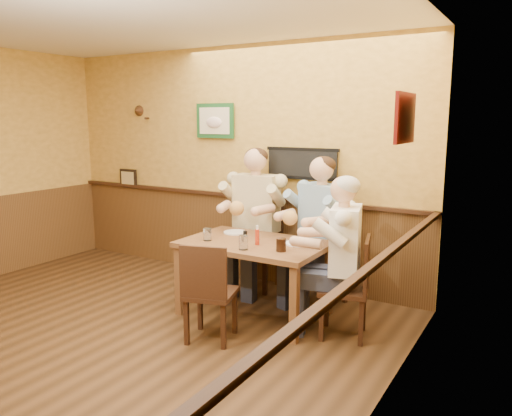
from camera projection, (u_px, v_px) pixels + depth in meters
The scene contains 17 objects.
room at pixel (85, 151), 4.03m from camera, with size 5.02×5.03×2.81m.
dining_table at pixel (254, 251), 4.93m from camera, with size 1.40×0.90×0.75m.
chair_back_left at pixel (257, 245), 5.75m from camera, with size 0.47×0.47×1.02m, color #381F12, non-canonical shape.
chair_back_right at pixel (322, 257), 5.30m from camera, with size 0.45×0.45×0.98m, color #381F12, non-canonical shape.
chair_right_end at pixel (344, 287), 4.47m from camera, with size 0.42×0.42×0.92m, color #381F12, non-canonical shape.
chair_near_side at pixel (211, 291), 4.40m from camera, with size 0.42×0.42×0.90m, color #381F12, non-canonical shape.
diner_tan_shirt at pixel (257, 226), 5.71m from camera, with size 0.67×0.67×1.46m, color beige, non-canonical shape.
diner_blue_polo at pixel (322, 238), 5.26m from camera, with size 0.65×0.65×1.40m, color #7B9CB9, non-canonical shape.
diner_white_elder at pixel (345, 266), 4.43m from camera, with size 0.61×0.61×1.31m, color white, non-canonical shape.
water_glass_left at pixel (207, 234), 4.95m from camera, with size 0.08×0.08×0.12m, color silver.
water_glass_mid at pixel (243, 243), 4.61m from camera, with size 0.09×0.09×0.13m, color white.
cola_tumbler at pixel (281, 245), 4.55m from camera, with size 0.09×0.09×0.12m, color black.
hot_sauce_bottle at pixel (257, 236), 4.78m from camera, with size 0.04×0.04×0.17m, color red.
salt_shaker at pixel (257, 235), 5.00m from camera, with size 0.04×0.04×0.10m, color white.
pepper_shaker at pixel (245, 236), 4.95m from camera, with size 0.04×0.04×0.10m, color black.
plate_far_left at pixel (235, 232), 5.29m from camera, with size 0.24×0.24×0.02m, color silver.
plate_far_right at pixel (298, 243), 4.82m from camera, with size 0.26×0.26×0.02m, color white.
Camera 1 is at (3.39, -2.60, 1.95)m, focal length 35.00 mm.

